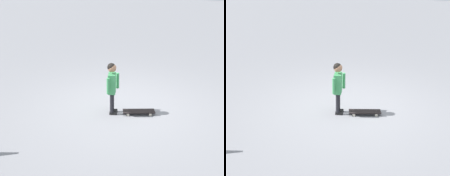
{
  "view_description": "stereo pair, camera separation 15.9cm",
  "coord_description": "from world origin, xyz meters",
  "views": [
    {
      "loc": [
        -2.07,
        5.09,
        2.69
      ],
      "look_at": [
        0.15,
        0.37,
        0.55
      ],
      "focal_mm": 46.06,
      "sensor_mm": 36.0,
      "label": 1
    },
    {
      "loc": [
        -2.21,
        5.02,
        2.69
      ],
      "look_at": [
        0.15,
        0.37,
        0.55
      ],
      "focal_mm": 46.06,
      "sensor_mm": 36.0,
      "label": 2
    }
  ],
  "objects": [
    {
      "name": "ground_plane",
      "position": [
        0.0,
        0.0,
        0.0
      ],
      "size": [
        50.0,
        50.0,
        0.0
      ],
      "primitive_type": "plane",
      "color": "gray"
    },
    {
      "name": "child_person",
      "position": [
        0.15,
        0.37,
        0.66
      ],
      "size": [
        0.24,
        0.41,
        1.06
      ],
      "color": "black",
      "rests_on": "ground"
    },
    {
      "name": "skateboard",
      "position": [
        -0.36,
        0.18,
        0.06
      ],
      "size": [
        0.66,
        0.45,
        0.07
      ],
      "color": "black",
      "rests_on": "ground"
    }
  ]
}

